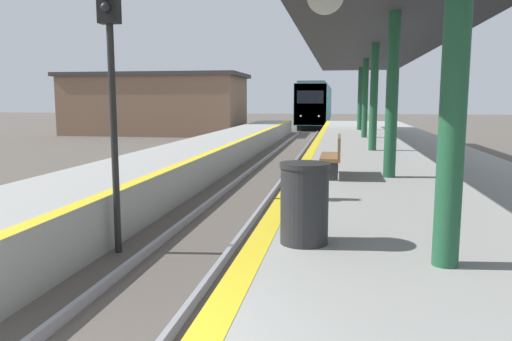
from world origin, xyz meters
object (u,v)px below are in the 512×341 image
Objects in this scene: signal_near at (111,60)px; bench at (333,155)px; train at (316,105)px; trash_bin at (304,203)px.

signal_near is 3.18× the size of bench.
train is 22.50× the size of trash_bin.
signal_near reaches higher than bench.
trash_bin is (2.19, -48.53, -0.75)m from train.
signal_near is 5.27m from bench.
signal_near is at bearing 146.46° from trash_bin.
train is 14.23× the size of bench.
trash_bin is at bearing -33.54° from signal_near.
bench is (3.77, 3.14, -1.91)m from signal_near.
bench is (2.46, -43.07, -0.75)m from train.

